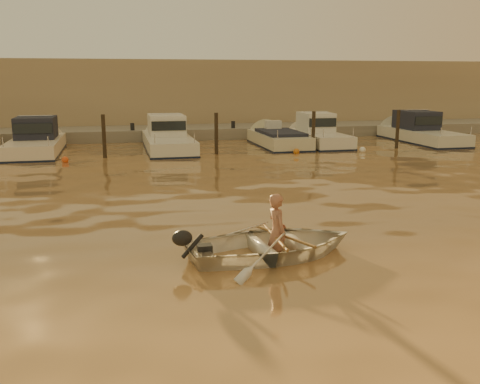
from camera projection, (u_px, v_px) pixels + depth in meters
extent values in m
plane|color=olive|center=(329.00, 231.00, 13.05)|extent=(160.00, 160.00, 0.00)
imported|color=silver|center=(272.00, 244.00, 11.19)|extent=(3.91, 3.00, 0.75)
imported|color=#A26751|center=(277.00, 232.00, 11.16)|extent=(0.46, 0.64, 1.64)
cylinder|color=brown|center=(283.00, 236.00, 11.23)|extent=(0.73, 2.01, 0.13)
cylinder|color=brown|center=(275.00, 237.00, 11.17)|extent=(0.19, 2.10, 0.13)
cylinder|color=#2D2319|center=(104.00, 138.00, 24.77)|extent=(0.18, 0.18, 2.20)
cylinder|color=#2D2319|center=(216.00, 136.00, 25.95)|extent=(0.18, 0.18, 2.20)
cylinder|color=#2D2319|center=(313.00, 133.00, 27.06)|extent=(0.18, 0.18, 2.20)
cylinder|color=#2D2319|center=(397.00, 131.00, 28.10)|extent=(0.18, 0.18, 2.20)
sphere|color=#E04F1A|center=(65.00, 160.00, 23.62)|extent=(0.30, 0.30, 0.30)
sphere|color=silver|center=(195.00, 155.00, 25.22)|extent=(0.30, 0.30, 0.30)
sphere|color=#C96B17|center=(296.00, 152.00, 26.24)|extent=(0.30, 0.30, 0.30)
sphere|color=white|center=(362.00, 150.00, 26.86)|extent=(0.30, 0.30, 0.30)
cube|color=gray|center=(197.00, 135.00, 33.48)|extent=(52.00, 4.00, 1.00)
cube|color=#9E8466|center=(185.00, 95.00, 38.24)|extent=(46.00, 7.00, 4.80)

